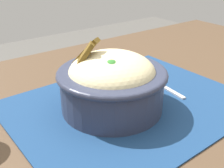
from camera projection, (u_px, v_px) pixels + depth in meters
The scene contains 4 objects.
table at pixel (144, 132), 0.58m from camera, with size 1.35×0.82×0.75m.
placemat at pixel (130, 104), 0.55m from camera, with size 0.45×0.35×0.00m, color navy.
bowl at pixel (112, 82), 0.51m from camera, with size 0.20×0.20×0.13m.
fork at pixel (163, 86), 0.61m from camera, with size 0.03×0.13×0.00m.
Camera 1 is at (-0.33, -0.34, 1.02)m, focal length 44.78 mm.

